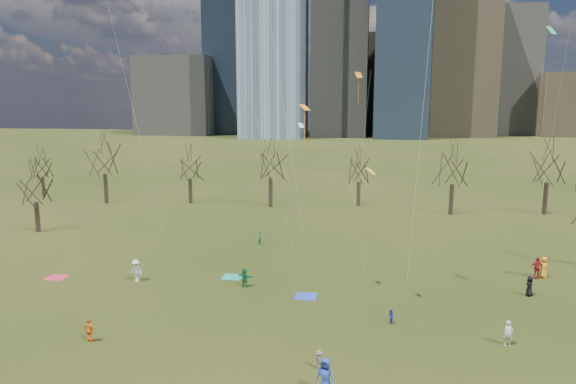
% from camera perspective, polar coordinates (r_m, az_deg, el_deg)
% --- Properties ---
extents(ground, '(500.00, 500.00, 0.00)m').
position_cam_1_polar(ground, '(32.60, -3.53, -15.82)').
color(ground, black).
rests_on(ground, ground).
extents(downtown_skyline, '(212.50, 78.00, 118.00)m').
position_cam_1_polar(downtown_skyline, '(240.79, 7.32, 15.54)').
color(downtown_skyline, slate).
rests_on(downtown_skyline, ground).
extents(bare_tree_row, '(113.04, 29.80, 9.50)m').
position_cam_1_polar(bare_tree_row, '(66.71, 3.42, 2.84)').
color(bare_tree_row, black).
rests_on(bare_tree_row, ground).
extents(blanket_teal, '(1.60, 1.50, 0.03)m').
position_cam_1_polar(blanket_teal, '(43.08, -6.19, -9.36)').
color(blanket_teal, teal).
rests_on(blanket_teal, ground).
extents(blanket_navy, '(1.60, 1.50, 0.03)m').
position_cam_1_polar(blanket_navy, '(38.79, 1.99, -11.50)').
color(blanket_navy, blue).
rests_on(blanket_navy, ground).
extents(blanket_crimson, '(1.60, 1.50, 0.03)m').
position_cam_1_polar(blanket_crimson, '(46.75, -24.33, -8.65)').
color(blanket_crimson, '#CE2942').
rests_on(blanket_crimson, ground).
extents(person_0, '(1.04, 0.81, 1.87)m').
position_cam_1_polar(person_0, '(26.67, 4.17, -19.75)').
color(person_0, '#243E9F').
rests_on(person_0, ground).
extents(person_1, '(0.64, 0.50, 1.53)m').
position_cam_1_polar(person_1, '(33.84, 23.28, -14.22)').
color(person_1, silver).
rests_on(person_1, ground).
extents(person_3, '(0.66, 0.76, 1.01)m').
position_cam_1_polar(person_3, '(29.06, 3.48, -18.07)').
color(person_3, '#5D5D61').
rests_on(person_3, ground).
extents(person_4, '(0.91, 0.55, 1.45)m').
position_cam_1_polar(person_4, '(33.86, -21.20, -14.14)').
color(person_4, orange).
rests_on(person_4, ground).
extents(person_5, '(1.48, 0.86, 1.53)m').
position_cam_1_polar(person_5, '(40.60, -4.81, -9.43)').
color(person_5, '#176B3A').
rests_on(person_5, ground).
extents(person_6, '(0.86, 0.88, 1.53)m').
position_cam_1_polar(person_6, '(42.56, 25.27, -9.44)').
color(person_6, black).
rests_on(person_6, ground).
extents(person_8, '(0.55, 0.59, 0.99)m').
position_cam_1_polar(person_8, '(34.76, 11.34, -13.44)').
color(person_8, '#223A96').
rests_on(person_8, ground).
extents(person_9, '(1.31, 1.02, 1.79)m').
position_cam_1_polar(person_9, '(43.37, -16.52, -8.36)').
color(person_9, silver).
rests_on(person_9, ground).
extents(person_10, '(1.13, 0.66, 1.81)m').
position_cam_1_polar(person_10, '(46.87, 25.93, -7.58)').
color(person_10, '#A41723').
rests_on(person_10, ground).
extents(person_12, '(0.87, 1.02, 1.78)m').
position_cam_1_polar(person_12, '(47.32, 26.54, -7.49)').
color(person_12, orange).
rests_on(person_12, ground).
extents(person_13, '(0.56, 0.68, 1.58)m').
position_cam_1_polar(person_13, '(51.91, -3.13, -5.11)').
color(person_13, '#19713B').
rests_on(person_13, ground).
extents(kites_airborne, '(69.51, 40.38, 34.80)m').
position_cam_1_polar(kites_airborne, '(41.80, 7.09, 10.35)').
color(kites_airborne, orange).
rests_on(kites_airborne, ground).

